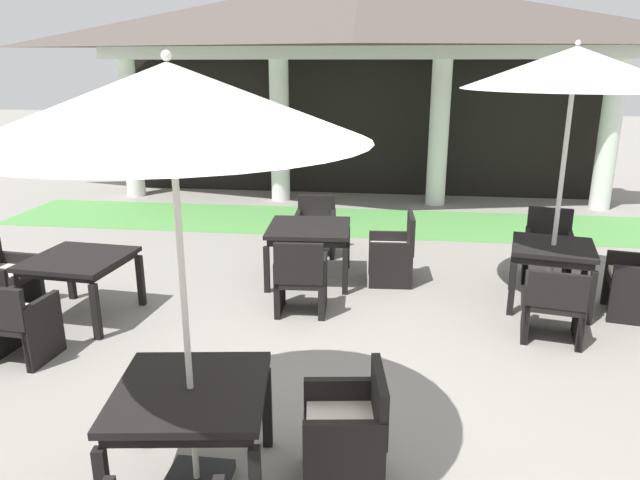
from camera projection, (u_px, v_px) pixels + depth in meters
ground_plane at (286, 436)px, 4.51m from camera, size 60.00×60.00×0.00m
background_pavilion at (360, 30)px, 11.22m from camera, size 10.71×2.67×4.33m
lawn_strip at (351, 222)px, 10.56m from camera, size 12.51×1.99×0.01m
patio_table_near_foreground at (309, 233)px, 7.58m from camera, size 1.10×1.10×0.73m
patio_chair_near_foreground_north at (316, 227)px, 8.68m from camera, size 0.60×0.54×0.85m
patio_chair_near_foreground_south at (301, 280)px, 6.61m from camera, size 0.59×0.55×0.89m
patio_chair_near_foreground_east at (394, 252)px, 7.58m from camera, size 0.59×0.61×0.90m
patio_table_mid_left at (191, 401)px, 3.78m from camera, size 1.09×1.09×0.76m
patio_umbrella_mid_left at (170, 105)px, 3.24m from camera, size 2.27×2.27×2.81m
patio_chair_mid_left_east at (347, 433)px, 3.86m from camera, size 0.60×0.63×0.85m
patio_table_mid_right at (553, 254)px, 6.75m from camera, size 1.05×1.05×0.75m
patio_umbrella_mid_right at (575, 70)px, 6.16m from camera, size 2.35×2.35×2.97m
patio_chair_mid_right_south at (554, 304)px, 5.98m from camera, size 0.68×0.66×0.80m
patio_chair_mid_right_north at (548, 249)px, 7.65m from camera, size 0.67×0.64×0.92m
patio_chair_mid_right_east at (639, 281)px, 6.53m from camera, size 0.67×0.70×0.92m
patio_table_far_back at (79, 265)px, 6.43m from camera, size 1.07×1.07×0.71m
patio_chair_far_back_south at (18, 323)px, 5.55m from camera, size 0.58×0.56×0.82m
patio_chair_far_back_west at (2, 278)px, 6.71m from camera, size 0.61×0.65×0.80m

